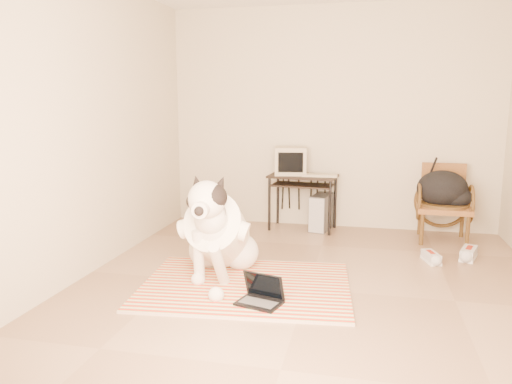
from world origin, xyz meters
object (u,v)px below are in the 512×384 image
(computer_desk, at_px, (303,183))
(rattan_chair, at_px, (444,203))
(laptop, at_px, (261,296))
(dog, at_px, (218,233))
(crt_monitor, at_px, (290,161))
(pc_tower, at_px, (322,212))
(backpack, at_px, (445,190))

(computer_desk, bearing_deg, rattan_chair, -4.20)
(laptop, xyz_separation_m, computer_desk, (0.00, 2.40, 0.50))
(dog, xyz_separation_m, crt_monitor, (0.36, 1.87, 0.45))
(dog, xyz_separation_m, pc_tower, (0.76, 1.88, -0.18))
(dog, xyz_separation_m, rattan_chair, (2.14, 1.71, 0.03))
(crt_monitor, distance_m, backpack, 1.80)
(laptop, relative_size, computer_desk, 0.45)
(crt_monitor, bearing_deg, dog, -100.97)
(rattan_chair, relative_size, backpack, 1.45)
(dog, height_order, crt_monitor, crt_monitor)
(computer_desk, bearing_deg, backpack, -5.50)
(computer_desk, bearing_deg, laptop, -90.12)
(crt_monitor, bearing_deg, rattan_chair, -5.08)
(pc_tower, height_order, rattan_chair, rattan_chair)
(crt_monitor, bearing_deg, computer_desk, -13.73)
(pc_tower, bearing_deg, rattan_chair, -7.00)
(rattan_chair, height_order, backpack, rattan_chair)
(dog, bearing_deg, computer_desk, 74.05)
(computer_desk, xyz_separation_m, backpack, (1.61, -0.16, 0.00))
(dog, distance_m, backpack, 2.72)
(rattan_chair, xyz_separation_m, backpack, (-0.00, -0.04, 0.15))
(pc_tower, bearing_deg, dog, -111.98)
(laptop, height_order, pc_tower, pc_tower)
(pc_tower, bearing_deg, computer_desk, -167.90)
(computer_desk, distance_m, rattan_chair, 1.63)
(laptop, height_order, computer_desk, computer_desk)
(dog, xyz_separation_m, computer_desk, (0.52, 1.83, 0.18))
(laptop, height_order, backpack, backpack)
(computer_desk, bearing_deg, crt_monitor, 166.27)
(pc_tower, xyz_separation_m, backpack, (1.38, -0.21, 0.36))
(crt_monitor, xyz_separation_m, rattan_chair, (1.78, -0.16, -0.41))
(computer_desk, xyz_separation_m, crt_monitor, (-0.16, 0.04, 0.26))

